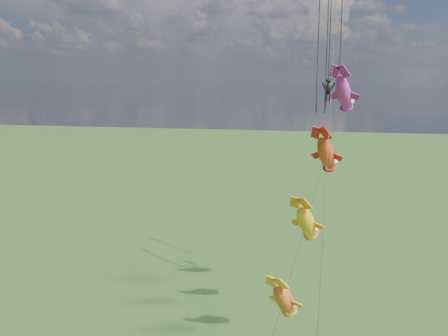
# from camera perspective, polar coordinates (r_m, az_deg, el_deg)

# --- Properties ---
(fish_windsock_rig) EXTENTS (5.52, 15.06, 19.90)m
(fish_windsock_rig) POSITION_cam_1_polar(r_m,az_deg,el_deg) (30.74, 10.49, -2.13)
(fish_windsock_rig) COLOR brown
(fish_windsock_rig) RESTS_ON ground
(parafoil_rig) EXTENTS (1.88, 17.53, 27.58)m
(parafoil_rig) POSITION_cam_1_polar(r_m,az_deg,el_deg) (35.46, 11.93, 11.42)
(parafoil_rig) COLOR brown
(parafoil_rig) RESTS_ON ground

